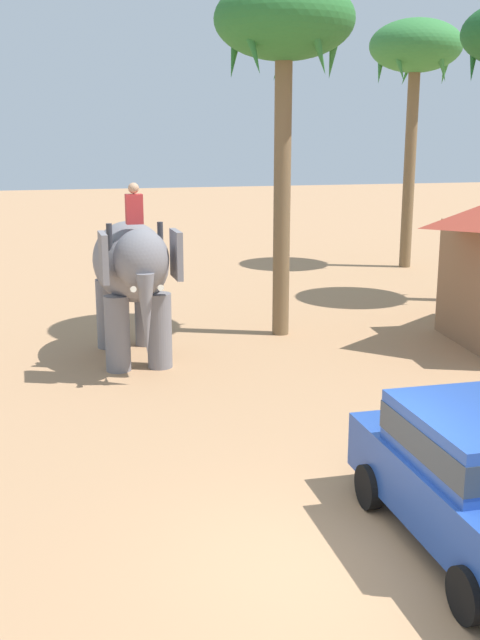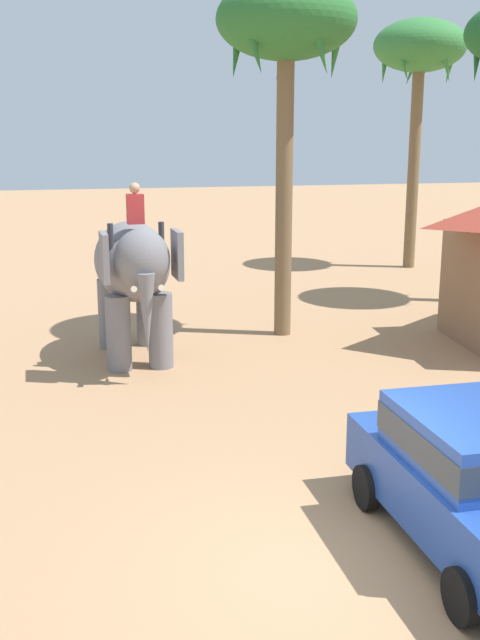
# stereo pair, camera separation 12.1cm
# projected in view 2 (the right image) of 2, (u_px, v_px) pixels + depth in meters

# --- Properties ---
(ground_plane) EXTENTS (120.00, 120.00, 0.00)m
(ground_plane) POSITION_uv_depth(u_px,v_px,m) (336.00, 566.00, 8.98)
(ground_plane) COLOR tan
(car_sedan_foreground) EXTENTS (1.88, 4.10, 1.70)m
(car_sedan_foreground) POSITION_uv_depth(u_px,v_px,m) (476.00, 477.00, 9.16)
(car_sedan_foreground) COLOR #23479E
(car_sedan_foreground) RESTS_ON ground
(elephant_with_mahout) EXTENTS (1.69, 3.89, 3.88)m
(elephant_with_mahout) POSITION_uv_depth(u_px,v_px,m) (134.00, 270.00, 16.57)
(elephant_with_mahout) COLOR slate
(elephant_with_mahout) RESTS_ON ground
(palm_tree_near_hut) EXTENTS (3.20, 3.20, 8.23)m
(palm_tree_near_hut) POSITION_uv_depth(u_px,v_px,m) (286.00, 31.00, 17.49)
(palm_tree_near_hut) COLOR brown
(palm_tree_near_hut) RESTS_ON ground
(palm_tree_left_of_road) EXTENTS (3.20, 3.20, 8.63)m
(palm_tree_left_of_road) POSITION_uv_depth(u_px,v_px,m) (420.00, 54.00, 26.71)
(palm_tree_left_of_road) COLOR brown
(palm_tree_left_of_road) RESTS_ON ground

